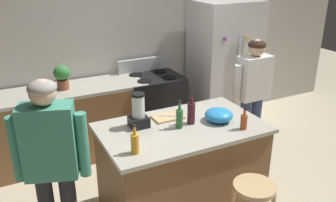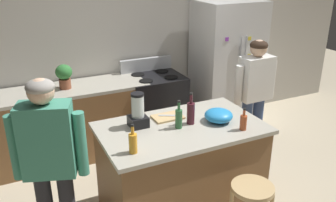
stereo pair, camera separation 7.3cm
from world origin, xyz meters
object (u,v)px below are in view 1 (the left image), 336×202
potted_plant (62,76)px  refrigerator (224,66)px  bar_stool (253,200)px  mixing_bowl (219,115)px  person_by_sink_right (253,89)px  blender_appliance (138,113)px  bottle_cooking_sauce (244,121)px  bottle_olive_oil (179,118)px  chef_knife (170,115)px  cutting_board (168,117)px  bottle_wine (191,112)px  bottle_soda (135,143)px  stove_range (153,108)px  person_by_island_left (52,158)px  kitchen_island (181,168)px

potted_plant → refrigerator: bearing=-1.2°
bar_stool → mixing_bowl: (0.10, 0.71, 0.49)m
person_by_sink_right → blender_appliance: 1.69m
bottle_cooking_sauce → person_by_sink_right: bearing=46.4°
bottle_olive_oil → chef_knife: size_ratio=1.25×
cutting_board → bottle_wine: bearing=-55.6°
bottle_cooking_sauce → bottle_soda: (-1.07, 0.04, 0.02)m
stove_range → bottle_wine: size_ratio=3.56×
cutting_board → chef_knife: size_ratio=1.36×
stove_range → bottle_olive_oil: 1.69m
bottle_wine → bottle_soda: (-0.69, -0.28, -0.02)m
person_by_island_left → chef_knife: 1.25m
stove_range → potted_plant: potted_plant is taller
bottle_cooking_sauce → bottle_soda: 1.07m
person_by_sink_right → bottle_olive_oil: (-1.32, -0.54, 0.11)m
mixing_bowl → chef_knife: 0.49m
bottle_olive_oil → mixing_bowl: bearing=-5.4°
bottle_olive_oil → bottle_cooking_sauce: bearing=-29.0°
bottle_olive_oil → mixing_bowl: (0.42, -0.04, -0.04)m
person_by_sink_right → bottle_soda: bearing=-157.0°
potted_plant → chef_knife: (0.78, -1.32, -0.15)m
kitchen_island → blender_appliance: size_ratio=4.68×
mixing_bowl → bottle_cooking_sauce: bearing=-66.9°
potted_plant → bottle_olive_oil: bearing=-64.3°
chef_knife → bottle_cooking_sauce: bearing=-20.1°
blender_appliance → bottle_olive_oil: size_ratio=1.21×
stove_range → cutting_board: size_ratio=3.75×
bottle_wine → cutting_board: bearing=124.4°
bar_stool → bottle_wine: size_ratio=2.13×
bar_stool → mixing_bowl: size_ratio=2.44×
person_by_sink_right → bottle_soda: 2.03m
person_by_island_left → cutting_board: size_ratio=5.44×
person_by_sink_right → mixing_bowl: person_by_sink_right is taller
kitchen_island → potted_plant: 1.86m
bar_stool → bottle_wine: bearing=102.1°
mixing_bowl → blender_appliance: bearing=162.4°
bottle_olive_oil → cutting_board: bearing=89.4°
bar_stool → bottle_soda: bearing=149.9°
kitchen_island → mixing_bowl: size_ratio=5.66×
bar_stool → chef_knife: bearing=106.4°
refrigerator → cutting_board: refrigerator is taller
potted_plant → bottle_soda: 1.83m
bottle_olive_oil → person_by_sink_right: bearing=22.4°
stove_range → bottle_cooking_sauce: size_ratio=5.21×
person_by_island_left → bottle_wine: (1.33, 0.13, 0.08)m
bottle_soda → cutting_board: size_ratio=0.85×
kitchen_island → cutting_board: size_ratio=5.21×
mixing_bowl → stove_range: bearing=90.0°
bottle_wine → bottle_olive_oil: bottle_wine is taller
kitchen_island → bottle_cooking_sauce: 0.79m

